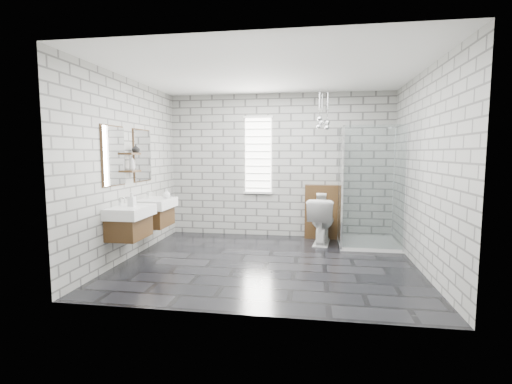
% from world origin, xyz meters
% --- Properties ---
extents(floor, '(4.20, 3.60, 0.02)m').
position_xyz_m(floor, '(0.00, 0.00, -0.01)').
color(floor, black).
rests_on(floor, ground).
extents(ceiling, '(4.20, 3.60, 0.02)m').
position_xyz_m(ceiling, '(0.00, 0.00, 2.71)').
color(ceiling, white).
rests_on(ceiling, wall_back).
extents(wall_back, '(4.20, 0.02, 2.70)m').
position_xyz_m(wall_back, '(0.00, 1.81, 1.35)').
color(wall_back, '#A3A29D').
rests_on(wall_back, floor).
extents(wall_front, '(4.20, 0.02, 2.70)m').
position_xyz_m(wall_front, '(0.00, -1.81, 1.35)').
color(wall_front, '#A3A29D').
rests_on(wall_front, floor).
extents(wall_left, '(0.02, 3.60, 2.70)m').
position_xyz_m(wall_left, '(-2.11, 0.00, 1.35)').
color(wall_left, '#A3A29D').
rests_on(wall_left, floor).
extents(wall_right, '(0.02, 3.60, 2.70)m').
position_xyz_m(wall_right, '(2.11, 0.00, 1.35)').
color(wall_right, '#A3A29D').
rests_on(wall_right, floor).
extents(vanity_left, '(0.47, 0.70, 1.57)m').
position_xyz_m(vanity_left, '(-1.91, -0.47, 0.76)').
color(vanity_left, '#492F16').
rests_on(vanity_left, wall_left).
extents(vanity_right, '(0.47, 0.70, 1.57)m').
position_xyz_m(vanity_right, '(-1.91, 0.40, 0.76)').
color(vanity_right, '#492F16').
rests_on(vanity_right, wall_left).
extents(shelf_lower, '(0.14, 0.30, 0.03)m').
position_xyz_m(shelf_lower, '(-2.03, -0.05, 1.32)').
color(shelf_lower, '#492F16').
rests_on(shelf_lower, wall_left).
extents(shelf_upper, '(0.14, 0.30, 0.03)m').
position_xyz_m(shelf_upper, '(-2.03, -0.05, 1.58)').
color(shelf_upper, '#492F16').
rests_on(shelf_upper, wall_left).
extents(window, '(0.56, 0.05, 1.48)m').
position_xyz_m(window, '(-0.40, 1.78, 1.55)').
color(window, white).
rests_on(window, wall_back).
extents(cistern_panel, '(0.60, 0.20, 1.00)m').
position_xyz_m(cistern_panel, '(0.80, 1.70, 0.50)').
color(cistern_panel, '#492F16').
rests_on(cistern_panel, floor).
extents(flush_plate, '(0.18, 0.01, 0.12)m').
position_xyz_m(flush_plate, '(0.80, 1.60, 0.80)').
color(flush_plate, silver).
rests_on(flush_plate, cistern_panel).
extents(shower_enclosure, '(1.00, 1.00, 2.03)m').
position_xyz_m(shower_enclosure, '(1.50, 1.18, 0.50)').
color(shower_enclosure, white).
rests_on(shower_enclosure, floor).
extents(pendant_cluster, '(0.24, 0.21, 0.72)m').
position_xyz_m(pendant_cluster, '(0.80, 1.37, 2.11)').
color(pendant_cluster, silver).
rests_on(pendant_cluster, ceiling).
extents(toilet, '(0.54, 0.84, 0.81)m').
position_xyz_m(toilet, '(0.80, 1.29, 0.40)').
color(toilet, white).
rests_on(toilet, floor).
extents(soap_bottle_a, '(0.10, 0.10, 0.20)m').
position_xyz_m(soap_bottle_a, '(-1.86, -0.43, 0.95)').
color(soap_bottle_a, '#B2B2B2').
rests_on(soap_bottle_a, vanity_left).
extents(soap_bottle_b, '(0.16, 0.16, 0.15)m').
position_xyz_m(soap_bottle_b, '(-1.74, 0.53, 0.93)').
color(soap_bottle_b, '#B2B2B2').
rests_on(soap_bottle_b, vanity_right).
extents(soap_bottle_c, '(0.09, 0.09, 0.22)m').
position_xyz_m(soap_bottle_c, '(-2.02, -0.08, 1.45)').
color(soap_bottle_c, '#B2B2B2').
rests_on(soap_bottle_c, shelf_lower).
extents(vase, '(0.16, 0.16, 0.12)m').
position_xyz_m(vase, '(-2.02, 0.06, 1.66)').
color(vase, '#B2B2B2').
rests_on(vase, shelf_upper).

